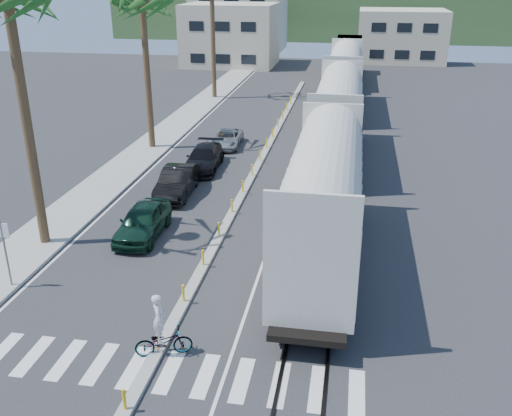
{
  "coord_description": "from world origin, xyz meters",
  "views": [
    {
      "loc": [
        6.02,
        -16.3,
        12.02
      ],
      "look_at": [
        1.93,
        7.35,
        2.0
      ],
      "focal_mm": 40.0,
      "sensor_mm": 36.0,
      "label": 1
    }
  ],
  "objects_px": {
    "street_sign": "(4,245)",
    "car_second": "(177,182)",
    "car_lead": "(143,221)",
    "cyclist": "(163,336)"
  },
  "relations": [
    {
      "from": "car_lead",
      "to": "cyclist",
      "type": "height_order",
      "value": "cyclist"
    },
    {
      "from": "car_second",
      "to": "cyclist",
      "type": "xyz_separation_m",
      "value": [
        3.93,
        -14.44,
        -0.08
      ]
    },
    {
      "from": "cyclist",
      "to": "car_second",
      "type": "bearing_deg",
      "value": -4.79
    },
    {
      "from": "street_sign",
      "to": "car_second",
      "type": "xyz_separation_m",
      "value": [
        3.6,
        11.29,
        -1.17
      ]
    },
    {
      "from": "car_second",
      "to": "cyclist",
      "type": "distance_m",
      "value": 14.96
    },
    {
      "from": "street_sign",
      "to": "car_second",
      "type": "distance_m",
      "value": 11.91
    },
    {
      "from": "street_sign",
      "to": "car_lead",
      "type": "xyz_separation_m",
      "value": [
        3.61,
        5.63,
        -1.18
      ]
    },
    {
      "from": "car_lead",
      "to": "car_second",
      "type": "bearing_deg",
      "value": 88.97
    },
    {
      "from": "car_lead",
      "to": "cyclist",
      "type": "distance_m",
      "value": 9.62
    },
    {
      "from": "car_lead",
      "to": "cyclist",
      "type": "relative_size",
      "value": 1.99
    }
  ]
}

